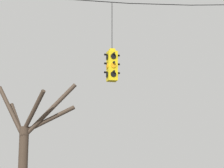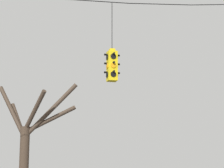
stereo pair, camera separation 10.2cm
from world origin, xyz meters
The scene contains 2 objects.
traffic_light_near_right_pole centered at (3.14, -0.16, 5.27)m, with size 0.58×0.58×2.99m.
bare_tree centered at (0.86, 7.18, 2.93)m, with size 3.94×2.95×5.90m.
Camera 1 is at (-1.01, -14.91, 1.61)m, focal length 70.00 mm.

